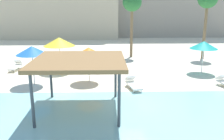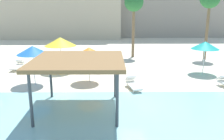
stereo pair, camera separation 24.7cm
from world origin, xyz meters
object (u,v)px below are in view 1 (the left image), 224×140
Objects in this scene: beach_umbrella_yellow_5 at (59,42)px; palm_tree_1 at (132,4)px; lounge_chair_6 at (133,84)px; beach_umbrella_orange_2 at (89,51)px; lounge_chair_0 at (97,67)px; shade_pavilion at (79,62)px; palm_tree_3 at (208,0)px; lounge_chair_4 at (16,66)px; beach_umbrella_teal_0 at (204,45)px; beach_umbrella_blue_6 at (32,50)px.

palm_tree_1 reaches higher than beach_umbrella_yellow_5.
beach_umbrella_yellow_5 is at bearing -138.53° from palm_tree_1.
beach_umbrella_yellow_5 is 1.39× the size of lounge_chair_6.
lounge_chair_0 is (0.47, 3.03, -1.83)m from beach_umbrella_orange_2.
palm_tree_3 is (11.01, 12.42, 3.15)m from shade_pavilion.
lounge_chair_0 is 6.79m from lounge_chair_4.
shade_pavilion is at bearing -73.10° from beach_umbrella_yellow_5.
beach_umbrella_orange_2 is (-8.71, -2.13, -0.07)m from beach_umbrella_teal_0.
beach_umbrella_teal_0 is 12.64m from beach_umbrella_blue_6.
beach_umbrella_blue_6 is at bearing -128.92° from palm_tree_1.
palm_tree_1 reaches higher than beach_umbrella_orange_2.
palm_tree_3 reaches higher than beach_umbrella_orange_2.
lounge_chair_0 is 8.25m from palm_tree_1.
beach_umbrella_orange_2 is 0.89× the size of beach_umbrella_yellow_5.
beach_umbrella_blue_6 is at bearing -167.69° from beach_umbrella_teal_0.
palm_tree_3 reaches higher than beach_umbrella_teal_0.
lounge_chair_4 is 10.49m from lounge_chair_6.
palm_tree_3 is (10.89, 7.58, 3.50)m from beach_umbrella_orange_2.
lounge_chair_0 is (2.99, -0.02, -2.07)m from beach_umbrella_yellow_5.
beach_umbrella_orange_2 is at bearing 62.62° from lounge_chair_4.
shade_pavilion is 2.20× the size of lounge_chair_0.
lounge_chair_0 is 0.31× the size of palm_tree_1.
lounge_chair_4 is (-6.30, 3.57, -1.83)m from beach_umbrella_orange_2.
palm_tree_3 is (7.08, -1.06, 0.30)m from palm_tree_1.
beach_umbrella_blue_6 reaches higher than lounge_chair_6.
beach_umbrella_teal_0 is 0.37× the size of palm_tree_3.
beach_umbrella_blue_6 is (-3.63, -0.57, 0.18)m from beach_umbrella_orange_2.
beach_umbrella_teal_0 is 1.04× the size of beach_umbrella_orange_2.
beach_umbrella_yellow_5 is 4.33m from lounge_chair_4.
beach_umbrella_teal_0 is 0.92× the size of beach_umbrella_yellow_5.
beach_umbrella_yellow_5 is 14.53m from palm_tree_3.
beach_umbrella_orange_2 reaches higher than lounge_chair_0.
beach_umbrella_teal_0 reaches higher than beach_umbrella_orange_2.
beach_umbrella_orange_2 is 0.92× the size of beach_umbrella_blue_6.
palm_tree_3 is (17.18, 4.01, 5.34)m from lounge_chair_4.
beach_umbrella_blue_6 is 0.41× the size of palm_tree_1.
lounge_chair_0 is (4.11, 3.60, -2.02)m from beach_umbrella_blue_6.
beach_umbrella_blue_6 is 16.98m from palm_tree_3.
palm_tree_3 is at bearing 68.27° from beach_umbrella_teal_0.
lounge_chair_4 is (-2.66, 4.13, -2.02)m from beach_umbrella_blue_6.
beach_umbrella_orange_2 is 3.57m from lounge_chair_0.
beach_umbrella_teal_0 is at bearing -53.02° from palm_tree_1.
beach_umbrella_blue_6 is 6.89m from lounge_chair_6.
lounge_chair_0 is 1.04× the size of lounge_chair_4.
beach_umbrella_blue_6 is at bearing -107.07° from beach_umbrella_yellow_5.
lounge_chair_6 is at bearing -8.08° from beach_umbrella_blue_6.
beach_umbrella_orange_2 is 9.97m from palm_tree_1.
palm_tree_3 is (10.41, 4.55, 5.34)m from lounge_chair_0.
shade_pavilion reaches higher than lounge_chair_4.
beach_umbrella_yellow_5 is at bearing 106.90° from shade_pavilion.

